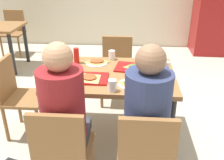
% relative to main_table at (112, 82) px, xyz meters
% --- Properties ---
extents(ground_plane, '(10.00, 10.00, 0.02)m').
position_rel_main_table_xyz_m(ground_plane, '(0.00, 0.00, -0.65)').
color(ground_plane, '#B2AD9E').
extents(main_table, '(1.19, 0.86, 0.73)m').
position_rel_main_table_xyz_m(main_table, '(0.00, 0.00, 0.00)').
color(main_table, olive).
rests_on(main_table, ground_plane).
extents(chair_near_left, '(0.40, 0.40, 0.83)m').
position_rel_main_table_xyz_m(chair_near_left, '(-0.30, -0.81, -0.15)').
color(chair_near_left, olive).
rests_on(chair_near_left, ground_plane).
extents(chair_near_right, '(0.40, 0.40, 0.83)m').
position_rel_main_table_xyz_m(chair_near_right, '(0.30, -0.81, -0.15)').
color(chair_near_right, olive).
rests_on(chair_near_right, ground_plane).
extents(chair_far_side, '(0.40, 0.40, 0.83)m').
position_rel_main_table_xyz_m(chair_far_side, '(0.00, 0.81, -0.15)').
color(chair_far_side, olive).
rests_on(chair_far_side, ground_plane).
extents(chair_left_end, '(0.40, 0.40, 0.83)m').
position_rel_main_table_xyz_m(chair_left_end, '(-0.98, 0.00, -0.15)').
color(chair_left_end, olive).
rests_on(chair_left_end, ground_plane).
extents(person_in_red, '(0.32, 0.42, 1.24)m').
position_rel_main_table_xyz_m(person_in_red, '(-0.30, -0.67, 0.09)').
color(person_in_red, '#383842').
rests_on(person_in_red, ground_plane).
extents(person_in_brown_jacket, '(0.32, 0.42, 1.24)m').
position_rel_main_table_xyz_m(person_in_brown_jacket, '(0.30, -0.67, 0.09)').
color(person_in_brown_jacket, '#383842').
rests_on(person_in_brown_jacket, ground_plane).
extents(tray_red_near, '(0.36, 0.26, 0.02)m').
position_rel_main_table_xyz_m(tray_red_near, '(-0.21, -0.15, 0.10)').
color(tray_red_near, '#B21414').
rests_on(tray_red_near, main_table).
extents(tray_red_far, '(0.39, 0.31, 0.02)m').
position_rel_main_table_xyz_m(tray_red_far, '(0.21, 0.13, 0.10)').
color(tray_red_far, '#B21414').
rests_on(tray_red_far, main_table).
extents(paper_plate_center, '(0.22, 0.22, 0.01)m').
position_rel_main_table_xyz_m(paper_plate_center, '(-0.18, 0.24, 0.10)').
color(paper_plate_center, white).
rests_on(paper_plate_center, main_table).
extents(paper_plate_near_edge, '(0.22, 0.22, 0.01)m').
position_rel_main_table_xyz_m(paper_plate_near_edge, '(0.18, -0.24, 0.10)').
color(paper_plate_near_edge, white).
rests_on(paper_plate_near_edge, main_table).
extents(pizza_slice_a, '(0.27, 0.27, 0.02)m').
position_rel_main_table_xyz_m(pizza_slice_a, '(-0.19, -0.16, 0.12)').
color(pizza_slice_a, '#DBAD60').
rests_on(pizza_slice_a, tray_red_near).
extents(pizza_slice_b, '(0.18, 0.14, 0.02)m').
position_rel_main_table_xyz_m(pizza_slice_b, '(0.21, 0.13, 0.12)').
color(pizza_slice_b, '#C68C47').
rests_on(pizza_slice_b, tray_red_far).
extents(pizza_slice_c, '(0.23, 0.20, 0.02)m').
position_rel_main_table_xyz_m(pizza_slice_c, '(-0.18, 0.26, 0.11)').
color(pizza_slice_c, '#C68C47').
rests_on(pizza_slice_c, paper_plate_center).
extents(pizza_slice_d, '(0.24, 0.20, 0.02)m').
position_rel_main_table_xyz_m(pizza_slice_d, '(0.18, -0.25, 0.11)').
color(pizza_slice_d, '#C68C47').
rests_on(pizza_slice_d, paper_plate_near_edge).
extents(plastic_cup_a, '(0.07, 0.07, 0.10)m').
position_rel_main_table_xyz_m(plastic_cup_a, '(-0.03, 0.36, 0.14)').
color(plastic_cup_a, white).
rests_on(plastic_cup_a, main_table).
extents(plastic_cup_b, '(0.07, 0.07, 0.10)m').
position_rel_main_table_xyz_m(plastic_cup_b, '(0.03, -0.36, 0.14)').
color(plastic_cup_b, white).
rests_on(plastic_cup_b, main_table).
extents(soda_can, '(0.07, 0.07, 0.12)m').
position_rel_main_table_xyz_m(soda_can, '(0.50, 0.02, 0.15)').
color(soda_can, '#B7BCC6').
rests_on(soda_can, main_table).
extents(condiment_bottle, '(0.06, 0.06, 0.16)m').
position_rel_main_table_xyz_m(condiment_bottle, '(-0.39, 0.24, 0.17)').
color(condiment_bottle, red).
rests_on(condiment_bottle, main_table).
extents(foil_bundle, '(0.10, 0.10, 0.10)m').
position_rel_main_table_xyz_m(foil_bundle, '(-0.50, -0.02, 0.14)').
color(foil_bundle, silver).
rests_on(foil_bundle, main_table).
extents(drink_fridge, '(0.70, 0.60, 1.90)m').
position_rel_main_table_xyz_m(drink_fridge, '(1.73, 2.85, 0.31)').
color(drink_fridge, maroon).
rests_on(drink_fridge, ground_plane).
extents(background_chair_far, '(0.40, 0.40, 0.83)m').
position_rel_main_table_xyz_m(background_chair_far, '(-2.08, 2.49, -0.15)').
color(background_chair_far, olive).
rests_on(background_chair_far, ground_plane).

